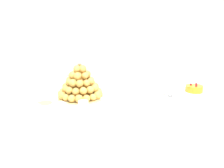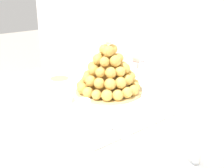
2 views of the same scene
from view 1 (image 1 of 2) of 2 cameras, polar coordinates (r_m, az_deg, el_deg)
The scene contains 13 objects.
backdrop_wall at distance 2.19m, azimuth -7.82°, elevation 16.98°, with size 4.80×0.10×2.50m, color silver.
buffet_table at distance 1.35m, azimuth 1.41°, elevation -8.75°, with size 1.35×0.98×0.73m.
serving_tray at distance 1.31m, azimuth -7.36°, elevation -4.59°, with size 0.63×0.43×0.02m.
croquembouche at distance 1.37m, azimuth -7.55°, elevation 0.14°, with size 0.27×0.27×0.23m.
dessert_cup_left at distance 1.18m, azimuth -17.75°, elevation -6.19°, with size 0.05×0.05×0.05m.
dessert_cup_mid_left at distance 1.18m, azimuth -12.04°, elevation -5.78°, with size 0.05×0.05×0.05m.
dessert_cup_centre at distance 1.21m, azimuth -6.83°, elevation -5.11°, with size 0.05×0.05×0.05m.
dessert_cup_mid_right at distance 1.24m, azimuth -1.50°, elevation -4.52°, with size 0.05×0.05×0.05m.
dessert_cup_right at distance 1.27m, azimuth 4.15°, elevation -3.94°, with size 0.06×0.06×0.05m.
creme_brulee_ramekin at distance 1.27m, azimuth -15.65°, elevation -4.88°, with size 0.09×0.09×0.03m.
macaron_goblet at distance 1.42m, azimuth 13.99°, elevation 3.33°, with size 0.11×0.11×0.27m.
fruit_tart_plate at distance 1.59m, azimuth 18.85°, elevation -1.37°, with size 0.20×0.20×0.06m.
wine_glass at distance 1.54m, azimuth -9.75°, elevation 2.75°, with size 0.07×0.07×0.16m.
Camera 1 is at (-0.43, -1.16, 1.19)m, focal length 38.59 mm.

